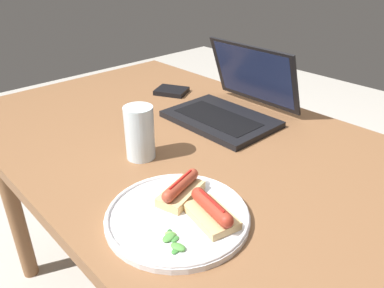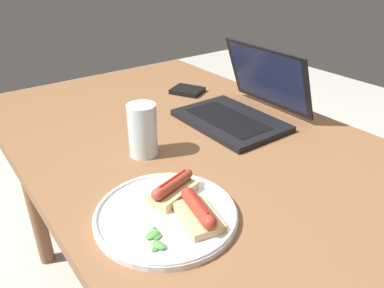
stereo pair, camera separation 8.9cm
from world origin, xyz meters
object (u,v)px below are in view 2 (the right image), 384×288
object	(u,v)px
drinking_glass	(143,130)
external_drive	(187,91)
laptop	(241,108)
plate	(166,214)

from	to	relation	value
drinking_glass	external_drive	bearing A→B (deg)	130.29
laptop	plate	size ratio (longest dim) A/B	1.12
plate	external_drive	xyz separation A→B (m)	(-0.55, 0.45, -0.00)
laptop	plate	xyz separation A→B (m)	(0.26, -0.44, -0.03)
plate	external_drive	size ratio (longest dim) A/B	2.07
drinking_glass	plate	bearing A→B (deg)	-20.73
laptop	drinking_glass	distance (m)	0.35
plate	external_drive	world-z (taller)	plate
plate	drinking_glass	bearing A→B (deg)	159.27
laptop	external_drive	bearing A→B (deg)	178.04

